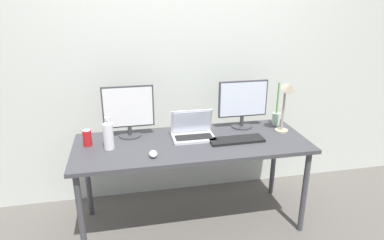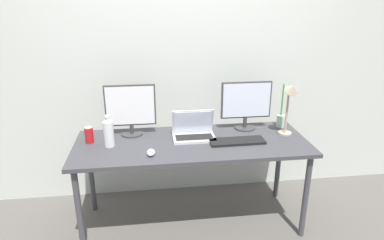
{
  "view_description": "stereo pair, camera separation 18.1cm",
  "coord_description": "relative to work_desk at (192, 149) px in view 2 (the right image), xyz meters",
  "views": [
    {
      "loc": [
        -0.49,
        -2.39,
        1.81
      ],
      "look_at": [
        0.0,
        0.0,
        0.92
      ],
      "focal_mm": 32.0,
      "sensor_mm": 36.0,
      "label": 1
    },
    {
      "loc": [
        -0.31,
        -2.42,
        1.81
      ],
      "look_at": [
        0.0,
        0.0,
        0.92
      ],
      "focal_mm": 32.0,
      "sensor_mm": 36.0,
      "label": 2
    }
  ],
  "objects": [
    {
      "name": "desk_lamp",
      "position": [
        0.78,
        0.02,
        0.37
      ],
      "size": [
        0.11,
        0.18,
        0.46
      ],
      "color": "tan",
      "rests_on": "work_desk"
    },
    {
      "name": "wall_back",
      "position": [
        0.0,
        0.59,
        0.62
      ],
      "size": [
        7.0,
        0.08,
        2.6
      ],
      "primitive_type": "cube",
      "color": "silver",
      "rests_on": "ground"
    },
    {
      "name": "work_desk",
      "position": [
        0.0,
        0.0,
        0.0
      ],
      "size": [
        1.81,
        0.69,
        0.74
      ],
      "color": "#424247",
      "rests_on": "ground"
    },
    {
      "name": "ground_plane",
      "position": [
        0.0,
        0.0,
        -0.68
      ],
      "size": [
        16.0,
        16.0,
        0.0
      ],
      "primitive_type": "plane",
      "color": "#5B5651"
    },
    {
      "name": "monitor_center",
      "position": [
        0.48,
        0.22,
        0.29
      ],
      "size": [
        0.42,
        0.18,
        0.41
      ],
      "color": "#38383D",
      "rests_on": "work_desk"
    },
    {
      "name": "monitor_left",
      "position": [
        -0.47,
        0.21,
        0.28
      ],
      "size": [
        0.4,
        0.18,
        0.42
      ],
      "color": "#38383D",
      "rests_on": "work_desk"
    },
    {
      "name": "mouse_by_keyboard",
      "position": [
        -0.32,
        -0.2,
        0.08
      ],
      "size": [
        0.06,
        0.1,
        0.04
      ],
      "primitive_type": "ellipsoid",
      "rotation": [
        0.0,
        0.0,
        -0.04
      ],
      "color": "silver",
      "rests_on": "work_desk"
    },
    {
      "name": "keyboard_main",
      "position": [
        0.34,
        -0.06,
        0.07
      ],
      "size": [
        0.43,
        0.15,
        0.02
      ],
      "primitive_type": "cube",
      "rotation": [
        0.0,
        0.0,
        0.02
      ],
      "color": "black",
      "rests_on": "work_desk"
    },
    {
      "name": "bamboo_vase",
      "position": [
        0.8,
        0.22,
        0.13
      ],
      "size": [
        0.07,
        0.07,
        0.38
      ],
      "color": "#B2D1B7",
      "rests_on": "work_desk"
    },
    {
      "name": "water_bottle",
      "position": [
        -0.63,
        -0.0,
        0.18
      ],
      "size": [
        0.08,
        0.08,
        0.25
      ],
      "color": "silver",
      "rests_on": "work_desk"
    },
    {
      "name": "laptop_silver",
      "position": [
        0.02,
        0.08,
        0.11
      ],
      "size": [
        0.33,
        0.22,
        0.22
      ],
      "color": "silver",
      "rests_on": "work_desk"
    },
    {
      "name": "soda_can_near_keyboard",
      "position": [
        -0.79,
        0.09,
        0.12
      ],
      "size": [
        0.07,
        0.07,
        0.13
      ],
      "color": "red",
      "rests_on": "work_desk"
    }
  ]
}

